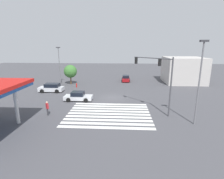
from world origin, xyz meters
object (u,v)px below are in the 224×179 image
object	(u,v)px
street_light_pole_a	(59,62)
tree_corner_a	(70,71)
car_0	(126,78)
car_2	(78,96)
fire_hydrant	(77,85)
car_1	(52,88)
traffic_signal_mast	(160,74)
street_light_pole_b	(200,77)
pedestrian	(47,108)

from	to	relation	value
street_light_pole_a	tree_corner_a	bearing A→B (deg)	8.39
car_0	tree_corner_a	size ratio (longest dim) A/B	1.00
car_2	fire_hydrant	size ratio (longest dim) A/B	5.03
car_2	tree_corner_a	distance (m)	12.89
car_1	tree_corner_a	distance (m)	7.37
traffic_signal_mast	tree_corner_a	world-z (taller)	traffic_signal_mast
traffic_signal_mast	fire_hydrant	distance (m)	19.79
traffic_signal_mast	tree_corner_a	size ratio (longest dim) A/B	1.66
car_2	street_light_pole_b	size ratio (longest dim) A/B	0.49
car_0	car_1	distance (m)	17.72
pedestrian	fire_hydrant	bearing A→B (deg)	44.58
tree_corner_a	pedestrian	bearing A→B (deg)	-82.61
street_light_pole_a	fire_hydrant	world-z (taller)	street_light_pole_a
car_1	street_light_pole_b	distance (m)	24.95
pedestrian	car_2	bearing A→B (deg)	23.30
pedestrian	fire_hydrant	xyz separation A→B (m)	(-0.29, 15.00, -0.58)
car_1	fire_hydrant	bearing A→B (deg)	-134.45
street_light_pole_b	car_2	bearing A→B (deg)	152.53
street_light_pole_a	fire_hydrant	bearing A→B (deg)	-32.01
car_0	pedestrian	world-z (taller)	pedestrian
car_2	pedestrian	world-z (taller)	pedestrian
street_light_pole_a	street_light_pole_b	bearing A→B (deg)	-41.56
pedestrian	street_light_pole_b	distance (m)	17.63
tree_corner_a	fire_hydrant	distance (m)	4.39
fire_hydrant	street_light_pole_a	bearing A→B (deg)	147.99
street_light_pole_a	pedestrian	bearing A→B (deg)	-75.45
car_0	pedestrian	bearing A→B (deg)	156.75
car_1	street_light_pole_a	world-z (taller)	street_light_pole_a
fire_hydrant	tree_corner_a	bearing A→B (deg)	124.13
tree_corner_a	fire_hydrant	size ratio (longest dim) A/B	4.99
car_0	car_2	distance (m)	17.64
street_light_pole_b	fire_hydrant	world-z (taller)	street_light_pole_b
car_1	car_2	size ratio (longest dim) A/B	1.03
car_0	car_1	world-z (taller)	car_1
traffic_signal_mast	car_0	xyz separation A→B (m)	(-3.65, 20.35, -4.37)
car_2	street_light_pole_b	bearing A→B (deg)	-27.41
pedestrian	street_light_pole_a	world-z (taller)	street_light_pole_a
car_2	car_1	bearing A→B (deg)	141.64
traffic_signal_mast	pedestrian	distance (m)	14.32
car_1	tree_corner_a	bearing A→B (deg)	-104.11
traffic_signal_mast	car_0	world-z (taller)	traffic_signal_mast
car_2	street_light_pole_a	world-z (taller)	street_light_pole_a
traffic_signal_mast	tree_corner_a	bearing A→B (deg)	-0.61
traffic_signal_mast	car_1	xyz separation A→B (m)	(-17.62, 9.44, -4.28)
car_0	car_1	xyz separation A→B (m)	(-13.96, -10.91, 0.09)
car_1	fire_hydrant	size ratio (longest dim) A/B	5.18
street_light_pole_a	street_light_pole_b	size ratio (longest dim) A/B	0.91
pedestrian	fire_hydrant	distance (m)	15.02
car_0	fire_hydrant	distance (m)	12.46
car_2	pedestrian	xyz separation A→B (m)	(-2.27, -6.19, 0.37)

